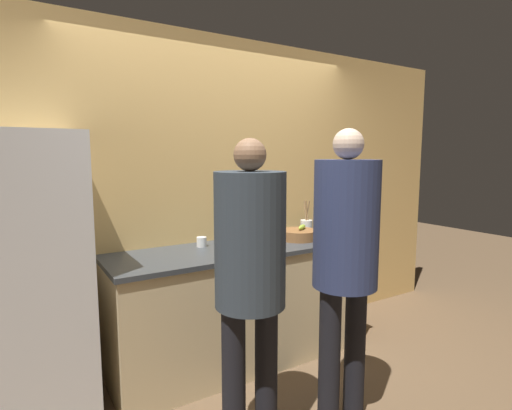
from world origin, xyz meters
TOP-DOWN VIEW (x-y plane):
  - ground_plane at (0.00, 0.00)m, footprint 14.00×14.00m
  - wall_back at (0.00, 0.72)m, footprint 5.20×0.06m
  - counter at (0.00, 0.39)m, footprint 2.06×0.70m
  - refrigerator at (-1.50, 0.36)m, footprint 0.75×0.71m
  - person_left at (-0.44, -0.49)m, footprint 0.38×0.38m
  - person_center at (0.16, -0.59)m, footprint 0.38×0.38m
  - fruit_bowl at (0.54, 0.34)m, footprint 0.32×0.32m
  - utensil_crock at (0.79, 0.55)m, footprint 0.11×0.11m
  - bottle_green at (-0.18, 0.19)m, footprint 0.08×0.08m
  - cup_white at (-0.27, 0.53)m, footprint 0.08×0.08m

SIDE VIEW (x-z plane):
  - ground_plane at x=0.00m, z-range 0.00..0.00m
  - counter at x=0.00m, z-range 0.00..0.93m
  - refrigerator at x=-1.50m, z-range 0.00..1.78m
  - cup_white at x=-0.27m, z-range 0.93..1.01m
  - fruit_bowl at x=0.54m, z-range 0.91..1.04m
  - bottle_green at x=-0.18m, z-range 0.92..1.07m
  - utensil_crock at x=0.79m, z-range 0.85..1.15m
  - person_left at x=-0.44m, z-range 0.19..1.92m
  - person_center at x=0.16m, z-range 0.20..1.99m
  - wall_back at x=0.00m, z-range 0.00..2.60m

